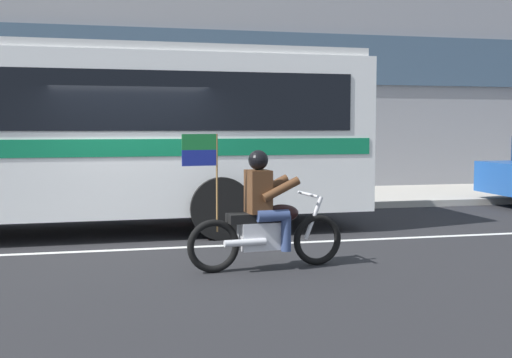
% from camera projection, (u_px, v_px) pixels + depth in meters
% --- Properties ---
extents(ground_plane, '(60.00, 60.00, 0.00)m').
position_uv_depth(ground_plane, '(133.00, 243.00, 10.53)').
color(ground_plane, black).
extents(sidewalk_curb, '(28.00, 3.80, 0.15)m').
position_uv_depth(sidewalk_curb, '(123.00, 202.00, 15.47)').
color(sidewalk_curb, '#A39E93').
rests_on(sidewalk_curb, ground_plane).
extents(lane_center_stripe, '(26.60, 0.14, 0.01)m').
position_uv_depth(lane_center_stripe, '(135.00, 249.00, 9.95)').
color(lane_center_stripe, silver).
rests_on(lane_center_stripe, ground_plane).
extents(transit_bus, '(12.17, 2.85, 3.22)m').
position_uv_depth(transit_bus, '(15.00, 126.00, 11.10)').
color(transit_bus, white).
rests_on(transit_bus, ground_plane).
extents(motorcycle_with_rider, '(2.19, 0.65, 1.78)m').
position_uv_depth(motorcycle_with_rider, '(265.00, 219.00, 8.55)').
color(motorcycle_with_rider, black).
rests_on(motorcycle_with_rider, ground_plane).
extents(fire_hydrant, '(0.22, 0.30, 0.75)m').
position_uv_depth(fire_hydrant, '(188.00, 188.00, 14.36)').
color(fire_hydrant, red).
rests_on(fire_hydrant, sidewalk_curb).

